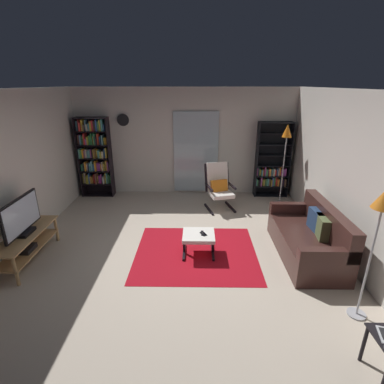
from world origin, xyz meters
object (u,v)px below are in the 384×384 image
leather_sofa (310,238)px  tv_stand (27,243)px  ottoman (199,237)px  tv_remote (202,233)px  cell_phone (203,234)px  floor_lamp_by_shelf (286,139)px  bookshelf_near_tv (95,155)px  bookshelf_near_sofa (272,166)px  television (22,217)px  floor_lamp_by_sofa (382,211)px  lounge_armchair (219,185)px  wall_clock (123,120)px

leather_sofa → tv_stand: bearing=-177.1°
ottoman → tv_remote: (0.06, 0.01, 0.07)m
tv_stand → cell_phone: 2.80m
floor_lamp_by_shelf → bookshelf_near_tv: bearing=173.7°
bookshelf_near_tv → floor_lamp_by_shelf: size_ratio=1.05×
bookshelf_near_sofa → tv_stand: bearing=-146.3°
tv_remote → television: bearing=-176.9°
floor_lamp_by_sofa → floor_lamp_by_shelf: 3.58m
leather_sofa → ottoman: leather_sofa is taller
lounge_armchair → floor_lamp_by_sofa: bearing=-65.9°
bookshelf_near_tv → bookshelf_near_sofa: bearing=0.8°
tv_remote → wall_clock: size_ratio=0.50×
bookshelf_near_sofa → tv_remote: size_ratio=12.73×
lounge_armchair → ottoman: lounge_armchair is taller
tv_stand → ottoman: size_ratio=2.59×
ottoman → floor_lamp_by_sofa: bearing=-34.9°
cell_phone → floor_lamp_by_sofa: bearing=-63.1°
tv_remote → floor_lamp_by_shelf: (1.87, 2.21, 1.15)m
tv_stand → bookshelf_near_tv: bookshelf_near_tv is taller
leather_sofa → cell_phone: (-1.73, 0.01, 0.06)m
tv_stand → lounge_armchair: bearing=34.8°
cell_phone → bookshelf_near_tv: bearing=106.5°
floor_lamp_by_sofa → tv_remote: bearing=144.1°
tv_stand → television: (0.00, 0.01, 0.44)m
television → floor_lamp_by_shelf: floor_lamp_by_shelf is taller
television → bookshelf_near_tv: bookshelf_near_tv is taller
tv_remote → floor_lamp_by_sofa: (1.88, -1.36, 1.02)m
tv_stand → tv_remote: tv_stand is taller
television → cell_phone: (2.78, 0.23, -0.38)m
ottoman → lounge_armchair: bearing=76.7°
bookshelf_near_sofa → cell_phone: size_ratio=13.09×
bookshelf_near_tv → tv_stand: bearing=-93.6°
television → floor_lamp_by_shelf: bearing=27.9°
ottoman → tv_remote: bearing=8.4°
lounge_armchair → tv_remote: 2.00m
bookshelf_near_tv → floor_lamp_by_sofa: (4.47, -4.06, 0.36)m
bookshelf_near_sofa → cell_phone: 3.31m
cell_phone → wall_clock: wall_clock is taller
floor_lamp_by_sofa → lounge_armchair: bearing=114.1°
tv_remote → floor_lamp_by_shelf: size_ratio=0.08×
tv_stand → bookshelf_near_sofa: bookshelf_near_sofa is taller
tv_remote → cell_phone: size_ratio=1.03×
television → tv_stand: bearing=-99.9°
bookshelf_near_tv → floor_lamp_by_sofa: bookshelf_near_tv is taller
lounge_armchair → floor_lamp_by_shelf: floor_lamp_by_shelf is taller
lounge_armchair → bookshelf_near_sofa: bearing=31.1°
tv_stand → wall_clock: (0.90, 3.15, 1.53)m
ottoman → television: bearing=-175.0°
ottoman → floor_lamp_by_shelf: 3.19m
floor_lamp_by_sofa → floor_lamp_by_shelf: (-0.01, 3.58, 0.13)m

